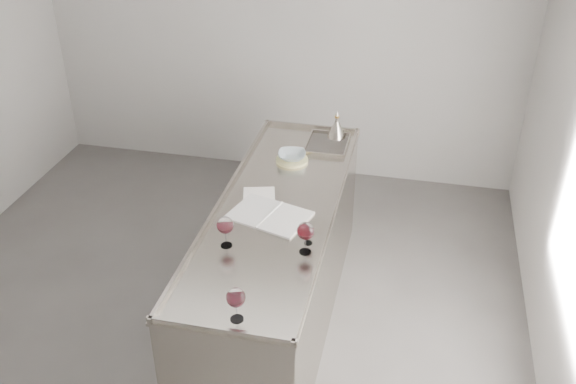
% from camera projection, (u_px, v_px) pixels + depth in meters
% --- Properties ---
extents(room_shell, '(4.54, 5.04, 2.84)m').
position_uv_depth(room_shell, '(181.00, 156.00, 3.73)').
color(room_shell, '#4A4846').
rests_on(room_shell, ground).
extents(counter, '(0.77, 2.42, 0.97)m').
position_uv_depth(counter, '(278.00, 264.00, 4.37)').
color(counter, gray).
rests_on(counter, ground).
extents(wine_glass_left, '(0.10, 0.10, 0.19)m').
position_uv_depth(wine_glass_left, '(225.00, 226.00, 3.69)').
color(wine_glass_left, white).
rests_on(wine_glass_left, counter).
extents(wine_glass_middle, '(0.10, 0.10, 0.19)m').
position_uv_depth(wine_glass_middle, '(236.00, 298.00, 3.15)').
color(wine_glass_middle, white).
rests_on(wine_glass_middle, counter).
extents(wine_glass_right, '(0.10, 0.10, 0.20)m').
position_uv_depth(wine_glass_right, '(306.00, 232.00, 3.63)').
color(wine_glass_right, white).
rests_on(wine_glass_right, counter).
extents(wine_glass_small, '(0.06, 0.06, 0.13)m').
position_uv_depth(wine_glass_small, '(308.00, 230.00, 3.73)').
color(wine_glass_small, white).
rests_on(wine_glass_small, counter).
extents(notebook, '(0.55, 0.45, 0.02)m').
position_uv_depth(notebook, '(269.00, 215.00, 4.02)').
color(notebook, silver).
rests_on(notebook, counter).
extents(loose_paper_top, '(0.28, 0.34, 0.00)m').
position_uv_depth(loose_paper_top, '(259.00, 198.00, 4.20)').
color(loose_paper_top, silver).
rests_on(loose_paper_top, counter).
extents(trivet, '(0.29, 0.29, 0.02)m').
position_uv_depth(trivet, '(292.00, 160.00, 4.65)').
color(trivet, '#D3CE89').
rests_on(trivet, counter).
extents(ceramic_bowl, '(0.23, 0.23, 0.05)m').
position_uv_depth(ceramic_bowl, '(292.00, 156.00, 4.63)').
color(ceramic_bowl, '#96A7AE').
rests_on(ceramic_bowl, trivet).
extents(wine_funnel, '(0.15, 0.15, 0.22)m').
position_uv_depth(wine_funnel, '(337.00, 129.00, 4.96)').
color(wine_funnel, '#9B948A').
rests_on(wine_funnel, counter).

